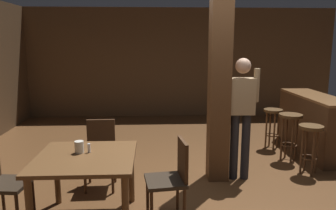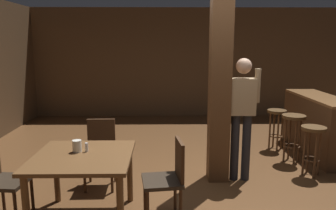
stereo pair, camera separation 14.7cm
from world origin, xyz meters
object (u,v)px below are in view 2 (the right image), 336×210
Objects in this scene: salt_shaker at (87,147)px; bar_stool_near at (313,139)px; dining_table at (83,165)px; bar_counter at (314,125)px; chair_east at (169,176)px; chair_west at (0,177)px; standing_person at (242,111)px; napkin_cup at (77,146)px; bar_stool_mid at (293,127)px; bar_stool_far at (276,120)px; chair_north at (101,149)px.

salt_shaker is 3.20m from bar_stool_near.
salt_shaker reaches higher than dining_table.
chair_east is at bearing -139.92° from bar_counter.
chair_west reaches higher than salt_shaker.
salt_shaker reaches higher than bar_stool_near.
dining_table is at bearing -151.12° from standing_person.
dining_table is 0.92m from chair_west.
bar_stool_mid is at bearing 28.75° from napkin_cup.
bar_stool_near is (2.10, 1.18, 0.05)m from chair_east.
chair_east and chair_west have the same top height.
bar_stool_far is (2.99, 2.31, -0.27)m from napkin_cup.
napkin_cup is at bearing 5.61° from chair_west.
chair_west is at bearing -163.30° from bar_stool_near.
bar_counter is (3.48, 2.18, -0.12)m from dining_table.
napkin_cup is (-1.00, 0.08, 0.31)m from chair_east.
bar_stool_near is (3.10, 1.10, -0.27)m from napkin_cup.
napkin_cup reaches higher than salt_shaker.
bar_stool_near is at bearing 5.26° from chair_north.
standing_person reaches higher than salt_shaker.
bar_counter is 1.08m from bar_stool_near.
napkin_cup is 0.17× the size of bar_stool_mid.
chair_east is at bearing -150.75° from bar_stool_near.
chair_east is 0.95m from salt_shaker.
bar_stool_far is at bearing 38.63° from salt_shaker.
napkin_cup is at bearing 175.37° from chair_east.
chair_north is 2.00m from standing_person.
chair_north is 1.22× the size of bar_stool_far.
chair_north and chair_west have the same top height.
chair_west is at bearing 178.83° from dining_table.
chair_west is 0.89m from napkin_cup.
dining_table is at bearing -140.32° from bar_stool_far.
chair_north reaches higher than bar_stool_far.
chair_west reaches higher than bar_stool_mid.
dining_table is 1.32× the size of bar_stool_mid.
napkin_cup is 0.08× the size of standing_person.
dining_table is at bearing -90.42° from chair_north.
bar_stool_near is 0.94× the size of bar_stool_mid.
bar_stool_mid is (2.93, 1.66, -0.21)m from salt_shaker.
dining_table reaches higher than bar_stool_near.
bar_stool_far is at bearing 27.23° from chair_north.
chair_west is at bearing -174.39° from napkin_cup.
chair_west reaches higher than dining_table.
bar_counter reaches higher than chair_north.
bar_counter is at bearing 35.68° from standing_person.
standing_person is (1.93, 0.15, 0.50)m from chair_north.
chair_east is 9.00× the size of salt_shaker.
napkin_cup is 0.18× the size of bar_stool_far.
chair_east is 1.55m from standing_person.
chair_north is 3.69m from bar_counter.
bar_stool_near is 1.01× the size of bar_stool_far.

